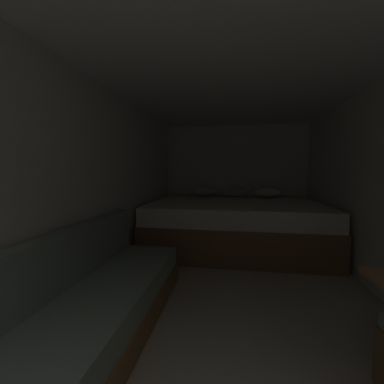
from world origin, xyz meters
TOP-DOWN VIEW (x-y plane):
  - ground_plane at (0.00, 1.95)m, footprint 6.99×6.99m
  - wall_back at (0.00, 4.47)m, footprint 2.76×0.05m
  - wall_left at (-1.35, 1.95)m, footprint 0.05×4.99m
  - ceiling_slab at (0.00, 1.95)m, footprint 2.76×4.99m
  - bed at (0.00, 3.48)m, footprint 2.54×1.85m
  - sofa_left at (-1.01, 1.10)m, footprint 0.69×2.22m

SIDE VIEW (x-z plane):
  - ground_plane at x=0.00m, z-range 0.00..0.00m
  - sofa_left at x=-1.01m, z-range -0.14..0.62m
  - bed at x=0.00m, z-range -0.08..0.81m
  - wall_back at x=0.00m, z-range 0.00..2.04m
  - wall_left at x=-1.35m, z-range 0.00..2.04m
  - ceiling_slab at x=0.00m, z-range 2.04..2.09m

